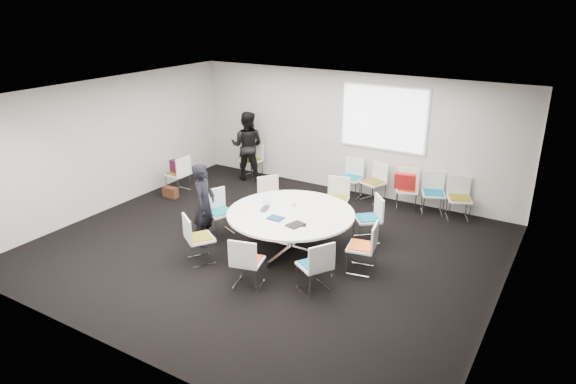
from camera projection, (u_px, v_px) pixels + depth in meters
The scene contains 31 objects.
room_shell at pixel (271, 176), 8.97m from camera, with size 8.08×7.08×2.88m.
conference_table at pixel (291, 222), 9.24m from camera, with size 2.29×2.29×0.73m.
projection_screen at pixel (383, 118), 11.24m from camera, with size 1.90×0.03×1.35m, color white.
chair_ring_a at pixel (362, 256), 8.59m from camera, with size 0.53×0.54×0.88m.
chair_ring_b at pixel (368, 227), 9.68m from camera, with size 0.64×0.64×0.88m.
chair_ring_c at pixel (337, 207), 10.60m from camera, with size 0.56×0.55×0.88m.
chair_ring_d at pixel (271, 206), 10.65m from camera, with size 0.63×0.64×0.88m.
chair_ring_e at pixel (220, 220), 9.96m from camera, with size 0.60×0.60×0.88m.
chair_ring_f at pixel (200, 247), 8.90m from camera, with size 0.63×0.63×0.88m.
chair_ring_g at pixel (248, 271), 8.13m from camera, with size 0.56×0.55×0.88m.
chair_ring_h at pixel (315, 275), 8.00m from camera, with size 0.62×0.63×0.88m.
chair_back_a at pixel (351, 185), 11.84m from camera, with size 0.48×0.47×0.88m.
chair_back_b at pixel (373, 189), 11.57m from camera, with size 0.60×0.59×0.88m.
chair_back_c at pixel (407, 197), 11.15m from camera, with size 0.57×0.56×0.88m.
chair_back_d at pixel (433, 201), 10.92m from camera, with size 0.59×0.59×0.88m.
chair_back_e at pixel (458, 206), 10.64m from camera, with size 0.59×0.59×0.88m.
chair_spare_left at pixel (179, 181), 12.12m from camera, with size 0.46×0.48×0.88m.
chair_person_back at pixel (252, 167), 13.13m from camera, with size 0.51×0.50×0.88m.
person_main at pixel (204, 205), 9.38m from camera, with size 0.57×0.37×1.56m, color black.
person_back at pixel (247, 146), 12.79m from camera, with size 0.84×0.66×1.74m, color black.
laptop at pixel (267, 209), 9.31m from camera, with size 0.29×0.19×0.02m, color #333338.
laptop_lid at pixel (268, 199), 9.46m from camera, with size 0.30×0.02×0.22m, color silver.
notebook_black at pixel (295, 225), 8.66m from camera, with size 0.22×0.30×0.02m, color black.
tablet_folio at pixel (275, 218), 8.91m from camera, with size 0.26×0.20×0.03m, color navy.
papers_right at pixel (330, 213), 9.13m from camera, with size 0.30×0.21×0.00m, color white.
papers_front at pixel (328, 223), 8.75m from camera, with size 0.30×0.21×0.00m, color silver.
cup at pixel (294, 205), 9.40m from camera, with size 0.08×0.08×0.09m, color white.
phone at pixel (302, 226), 8.63m from camera, with size 0.14×0.07×0.01m, color black.
maroon_bag at pixel (177, 167), 12.01m from camera, with size 0.40×0.14×0.28m, color #41112B.
brown_bag at pixel (171, 192), 11.85m from camera, with size 0.36×0.16×0.24m, color #3E2013.
red_jacket at pixel (405, 181), 10.82m from camera, with size 0.44×0.10×0.35m, color #A71416.
Camera 1 is at (4.72, -7.11, 4.33)m, focal length 32.00 mm.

